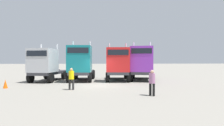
{
  "coord_description": "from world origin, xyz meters",
  "views": [
    {
      "loc": [
        -0.13,
        -16.99,
        2.32
      ],
      "look_at": [
        1.59,
        4.59,
        1.98
      ],
      "focal_mm": 29.53,
      "sensor_mm": 36.0,
      "label": 1
    }
  ],
  "objects_px": {
    "semi_truck_red": "(118,64)",
    "semi_truck_purple": "(142,63)",
    "semi_truck_teal": "(81,63)",
    "traffic_cone_near": "(5,84)",
    "semi_truck_silver": "(46,65)",
    "visitor_with_camera": "(152,81)",
    "visitor_in_hivis": "(71,77)"
  },
  "relations": [
    {
      "from": "visitor_with_camera",
      "to": "traffic_cone_near",
      "type": "relative_size",
      "value": 2.33
    },
    {
      "from": "semi_truck_silver",
      "to": "traffic_cone_near",
      "type": "distance_m",
      "value": 5.19
    },
    {
      "from": "semi_truck_teal",
      "to": "visitor_with_camera",
      "type": "bearing_deg",
      "value": 35.31
    },
    {
      "from": "semi_truck_purple",
      "to": "visitor_with_camera",
      "type": "bearing_deg",
      "value": 5.01
    },
    {
      "from": "semi_truck_teal",
      "to": "semi_truck_red",
      "type": "height_order",
      "value": "semi_truck_teal"
    },
    {
      "from": "semi_truck_red",
      "to": "traffic_cone_near",
      "type": "bearing_deg",
      "value": -60.94
    },
    {
      "from": "semi_truck_silver",
      "to": "visitor_in_hivis",
      "type": "bearing_deg",
      "value": 43.41
    },
    {
      "from": "semi_truck_purple",
      "to": "traffic_cone_near",
      "type": "bearing_deg",
      "value": -55.83
    },
    {
      "from": "visitor_with_camera",
      "to": "traffic_cone_near",
      "type": "height_order",
      "value": "visitor_with_camera"
    },
    {
      "from": "semi_truck_red",
      "to": "visitor_in_hivis",
      "type": "xyz_separation_m",
      "value": [
        -4.27,
        -5.65,
        -0.9
      ]
    },
    {
      "from": "semi_truck_red",
      "to": "visitor_with_camera",
      "type": "bearing_deg",
      "value": 13.52
    },
    {
      "from": "semi_truck_silver",
      "to": "semi_truck_teal",
      "type": "xyz_separation_m",
      "value": [
        3.74,
        -0.09,
        0.12
      ]
    },
    {
      "from": "semi_truck_teal",
      "to": "semi_truck_purple",
      "type": "bearing_deg",
      "value": 93.68
    },
    {
      "from": "semi_truck_silver",
      "to": "semi_truck_purple",
      "type": "bearing_deg",
      "value": 101.82
    },
    {
      "from": "semi_truck_red",
      "to": "semi_truck_purple",
      "type": "relative_size",
      "value": 0.97
    },
    {
      "from": "traffic_cone_near",
      "to": "visitor_with_camera",
      "type": "bearing_deg",
      "value": -20.21
    },
    {
      "from": "semi_truck_purple",
      "to": "traffic_cone_near",
      "type": "distance_m",
      "value": 13.41
    },
    {
      "from": "semi_truck_silver",
      "to": "visitor_with_camera",
      "type": "xyz_separation_m",
      "value": [
        9.1,
        -8.64,
        -0.87
      ]
    },
    {
      "from": "visitor_with_camera",
      "to": "semi_truck_silver",
      "type": "bearing_deg",
      "value": 103.32
    },
    {
      "from": "semi_truck_red",
      "to": "semi_truck_purple",
      "type": "bearing_deg",
      "value": 96.96
    },
    {
      "from": "traffic_cone_near",
      "to": "semi_truck_teal",
      "type": "bearing_deg",
      "value": 37.83
    },
    {
      "from": "visitor_with_camera",
      "to": "semi_truck_teal",
      "type": "bearing_deg",
      "value": 88.89
    },
    {
      "from": "semi_truck_teal",
      "to": "visitor_in_hivis",
      "type": "bearing_deg",
      "value": 1.12
    },
    {
      "from": "semi_truck_teal",
      "to": "traffic_cone_near",
      "type": "xyz_separation_m",
      "value": [
        -5.75,
        -4.46,
        -1.61
      ]
    },
    {
      "from": "semi_truck_purple",
      "to": "visitor_with_camera",
      "type": "height_order",
      "value": "semi_truck_purple"
    },
    {
      "from": "semi_truck_teal",
      "to": "semi_truck_purple",
      "type": "xyz_separation_m",
      "value": [
        6.77,
        0.05,
        0.01
      ]
    },
    {
      "from": "semi_truck_teal",
      "to": "visitor_with_camera",
      "type": "height_order",
      "value": "semi_truck_teal"
    },
    {
      "from": "semi_truck_red",
      "to": "traffic_cone_near",
      "type": "distance_m",
      "value": 10.86
    },
    {
      "from": "semi_truck_silver",
      "to": "semi_truck_red",
      "type": "bearing_deg",
      "value": 101.01
    },
    {
      "from": "semi_truck_silver",
      "to": "traffic_cone_near",
      "type": "height_order",
      "value": "semi_truck_silver"
    },
    {
      "from": "semi_truck_teal",
      "to": "traffic_cone_near",
      "type": "height_order",
      "value": "semi_truck_teal"
    },
    {
      "from": "semi_truck_silver",
      "to": "semi_truck_teal",
      "type": "bearing_deg",
      "value": 100.67
    }
  ]
}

